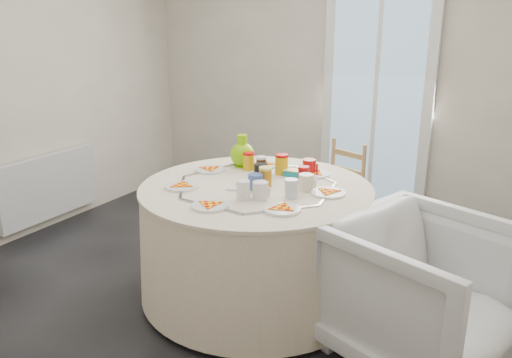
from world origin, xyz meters
The scene contains 14 objects.
floor centered at (0.00, 0.00, 0.00)m, with size 4.00×4.00×0.00m, color black.
wall_back centered at (0.00, 2.00, 1.30)m, with size 4.00×0.02×2.60m, color #BCB5A3.
wall_left centered at (-2.00, 0.00, 1.30)m, with size 0.02×4.00×2.60m, color #BCB5A3.
glass_door centered at (0.40, 1.95, 1.05)m, with size 1.00×0.08×2.10m, color silver.
radiator centered at (-1.94, 0.20, 0.38)m, with size 0.07×1.00×0.55m, color silver.
table centered at (0.18, 0.08, 0.38)m, with size 1.51×1.51×0.76m, color #F9E4CC.
wooden_chair centered at (0.33, 1.12, 0.47)m, with size 0.37×0.36×0.84m, color #B27F53, non-canonical shape.
armchair centered at (1.27, -0.09, 0.39)m, with size 0.84×0.79×0.86m, color silver.
place_settings centered at (0.18, 0.08, 0.77)m, with size 1.13×1.13×0.02m, color silver, non-canonical shape.
jar_cluster centered at (0.19, 0.31, 0.82)m, with size 0.53×0.26×0.15m, color #A44C27, non-canonical shape.
butter_tub centered at (0.30, 0.38, 0.79)m, with size 0.11×0.08×0.05m, color #0E8497.
green_pitcher centered at (-0.12, 0.43, 0.87)m, with size 0.17×0.17×0.22m, color #7AC903, non-canonical shape.
cheese_platter centered at (0.17, 0.01, 0.77)m, with size 0.25×0.16×0.03m, color silver, non-canonical shape.
mugs_glasses centered at (0.33, 0.09, 0.81)m, with size 0.69×0.69×0.13m, color #A29E9D, non-canonical shape.
Camera 1 is at (1.63, -2.53, 1.73)m, focal length 35.00 mm.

